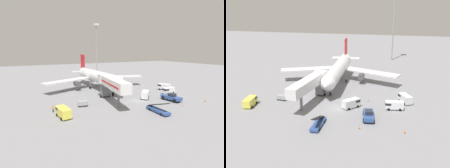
% 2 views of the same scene
% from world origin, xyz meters
% --- Properties ---
extents(ground_plane, '(300.00, 300.00, 0.00)m').
position_xyz_m(ground_plane, '(0.00, 0.00, 0.00)').
color(ground_plane, gray).
extents(airplane_at_gate, '(41.30, 39.10, 12.90)m').
position_xyz_m(airplane_at_gate, '(-3.80, 21.64, 4.80)').
color(airplane_at_gate, silver).
rests_on(airplane_at_gate, ground).
extents(jet_bridge, '(5.99, 19.12, 7.33)m').
position_xyz_m(jet_bridge, '(-7.53, 2.29, 5.51)').
color(jet_bridge, silver).
rests_on(jet_bridge, ground).
extents(pushback_tug, '(3.25, 6.41, 2.32)m').
position_xyz_m(pushback_tug, '(8.96, -4.83, 1.08)').
color(pushback_tug, '#2D4C8E').
rests_on(pushback_tug, ground).
extents(belt_loader_truck, '(2.09, 6.95, 3.26)m').
position_xyz_m(belt_loader_truck, '(-1.71, -10.89, 0.77)').
color(belt_loader_truck, '#2D4C8E').
rests_on(belt_loader_truck, ground).
extents(service_van_far_center, '(3.92, 4.90, 2.34)m').
position_xyz_m(service_van_far_center, '(17.77, 7.54, 1.32)').
color(service_van_far_center, white).
rests_on(service_van_far_center, ground).
extents(service_van_rear_left, '(2.72, 5.13, 2.28)m').
position_xyz_m(service_van_rear_left, '(-22.72, -3.19, 1.29)').
color(service_van_rear_left, '#E5DB4C').
rests_on(service_van_rear_left, ground).
extents(service_van_outer_right, '(4.83, 2.71, 2.17)m').
position_xyz_m(service_van_outer_right, '(14.75, 2.30, 1.24)').
color(service_van_outer_right, white).
rests_on(service_van_outer_right, ground).
extents(service_van_near_left, '(4.70, 4.84, 2.36)m').
position_xyz_m(service_van_near_left, '(3.91, 1.10, 1.34)').
color(service_van_near_left, silver).
rests_on(service_van_near_left, ground).
extents(baggage_cart_mid_center, '(2.75, 1.71, 1.47)m').
position_xyz_m(baggage_cart_mid_center, '(-16.16, 2.38, 0.82)').
color(baggage_cart_mid_center, '#38383D').
rests_on(baggage_cart_mid_center, ground).
extents(ground_crew_worker_foreground, '(0.49, 0.49, 1.83)m').
position_xyz_m(ground_crew_worker_foreground, '(-24.14, 1.29, 0.97)').
color(ground_crew_worker_foreground, '#1E2333').
rests_on(ground_crew_worker_foreground, ground).
extents(safety_cone_alpha, '(0.33, 0.33, 0.51)m').
position_xyz_m(safety_cone_alpha, '(7.84, 6.75, 0.25)').
color(safety_cone_alpha, black).
rests_on(safety_cone_alpha, ground).
extents(safety_cone_bravo, '(0.44, 0.44, 0.67)m').
position_xyz_m(safety_cone_bravo, '(17.27, -10.15, 0.33)').
color(safety_cone_bravo, black).
rests_on(safety_cone_bravo, ground).
extents(safety_cone_charlie, '(0.39, 0.39, 0.61)m').
position_xyz_m(safety_cone_charlie, '(7.54, -10.18, 0.30)').
color(safety_cone_charlie, black).
rests_on(safety_cone_charlie, ground).
extents(apron_light_mast, '(2.40, 2.40, 30.31)m').
position_xyz_m(apron_light_mast, '(13.38, 61.13, 20.49)').
color(apron_light_mast, '#93969B').
rests_on(apron_light_mast, ground).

